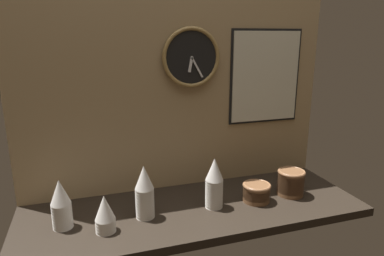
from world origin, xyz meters
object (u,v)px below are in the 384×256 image
(cup_stack_center_right, at_px, (214,183))
(bowl_stack_right, at_px, (256,192))
(cup_stack_center_left, at_px, (145,192))
(wall_clock, at_px, (191,57))
(cup_stack_left, at_px, (105,214))
(menu_board, at_px, (265,77))
(bowl_stack_far_right, at_px, (291,182))
(cup_stack_far_left, at_px, (61,204))

(cup_stack_center_right, height_order, bowl_stack_right, cup_stack_center_right)
(cup_stack_center_left, bearing_deg, wall_clock, 41.29)
(cup_stack_left, bearing_deg, menu_board, 20.65)
(bowl_stack_right, bearing_deg, cup_stack_center_left, 178.62)
(bowl_stack_far_right, distance_m, menu_board, 0.57)
(bowl_stack_right, xyz_separation_m, wall_clock, (-0.25, 0.28, 0.63))
(cup_stack_center_left, relative_size, menu_board, 0.48)
(cup_stack_center_left, distance_m, menu_board, 0.89)
(cup_stack_center_right, distance_m, cup_stack_center_left, 0.33)
(wall_clock, bearing_deg, menu_board, 1.20)
(cup_stack_center_right, bearing_deg, wall_clock, 95.47)
(cup_stack_far_left, relative_size, wall_clock, 0.73)
(cup_stack_center_right, relative_size, cup_stack_left, 1.50)
(cup_stack_center_left, relative_size, bowl_stack_far_right, 1.76)
(wall_clock, xyz_separation_m, menu_board, (0.42, 0.01, -0.11))
(bowl_stack_far_right, distance_m, bowl_stack_right, 0.20)
(cup_stack_center_right, height_order, cup_stack_left, cup_stack_center_right)
(cup_stack_left, bearing_deg, bowl_stack_far_right, 3.98)
(cup_stack_far_left, height_order, cup_stack_left, cup_stack_far_left)
(cup_stack_center_right, bearing_deg, bowl_stack_right, -1.90)
(cup_stack_center_right, xyz_separation_m, cup_stack_far_left, (-0.67, 0.03, -0.01))
(menu_board, bearing_deg, bowl_stack_right, -121.99)
(bowl_stack_far_right, bearing_deg, cup_stack_far_left, 178.80)
(cup_stack_center_left, bearing_deg, cup_stack_center_right, -1.02)
(bowl_stack_far_right, bearing_deg, wall_clock, 149.04)
(bowl_stack_far_right, bearing_deg, cup_stack_center_right, -179.57)
(wall_clock, bearing_deg, cup_stack_center_right, -84.53)
(cup_stack_center_right, height_order, cup_stack_center_left, same)
(cup_stack_left, distance_m, bowl_stack_far_right, 0.92)
(wall_clock, bearing_deg, bowl_stack_right, -48.44)
(cup_stack_center_left, relative_size, cup_stack_far_left, 1.13)
(cup_stack_center_left, xyz_separation_m, bowl_stack_far_right, (0.74, -0.00, -0.05))
(cup_stack_center_right, xyz_separation_m, cup_stack_left, (-0.50, -0.06, -0.04))
(bowl_stack_far_right, bearing_deg, cup_stack_center_left, 179.79)
(cup_stack_far_left, xyz_separation_m, bowl_stack_right, (0.89, -0.03, -0.06))
(cup_stack_center_left, xyz_separation_m, cup_stack_far_left, (-0.35, 0.02, -0.01))
(cup_stack_far_left, distance_m, wall_clock, 0.90)
(cup_stack_far_left, bearing_deg, bowl_stack_far_right, -1.20)
(cup_stack_center_right, height_order, menu_board, menu_board)
(cup_stack_far_left, relative_size, bowl_stack_right, 1.56)
(bowl_stack_far_right, height_order, bowl_stack_right, bowl_stack_far_right)
(cup_stack_center_left, height_order, bowl_stack_far_right, cup_stack_center_left)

